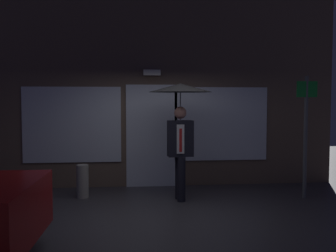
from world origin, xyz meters
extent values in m
plane|color=#38353A|center=(0.00, 0.00, 0.00)|extent=(18.00, 18.00, 0.00)
cube|color=brown|center=(0.00, 2.35, 2.18)|extent=(8.09, 0.30, 4.37)
cube|color=white|center=(0.00, 2.18, 1.10)|extent=(1.10, 0.04, 2.20)
cube|color=white|center=(-1.68, 2.18, 1.35)|extent=(2.05, 0.04, 1.60)
cube|color=white|center=(1.52, 2.18, 1.35)|extent=(2.05, 0.04, 1.60)
cube|color=white|center=(0.00, 2.10, 2.45)|extent=(0.36, 0.16, 0.12)
cylinder|color=black|center=(0.47, 0.83, 0.41)|extent=(0.15, 0.15, 0.83)
cylinder|color=black|center=(0.45, 1.03, 0.41)|extent=(0.15, 0.15, 0.83)
cube|color=black|center=(0.46, 0.93, 1.16)|extent=(0.48, 0.28, 0.67)
cube|color=silver|center=(0.45, 0.80, 1.16)|extent=(0.14, 0.03, 0.53)
cube|color=red|center=(0.45, 0.80, 1.14)|extent=(0.05, 0.03, 0.43)
sphere|color=tan|center=(0.46, 0.93, 1.64)|extent=(0.23, 0.23, 0.23)
cylinder|color=slate|center=(0.46, 0.93, 1.68)|extent=(0.02, 0.02, 0.98)
cone|color=black|center=(0.46, 0.93, 2.09)|extent=(1.17, 1.17, 0.16)
cylinder|color=black|center=(-2.14, -0.98, 0.32)|extent=(0.65, 0.24, 0.64)
cylinder|color=#595B60|center=(2.84, 0.86, 1.16)|extent=(0.07, 0.07, 2.32)
cube|color=#198C33|center=(2.84, 0.84, 2.07)|extent=(0.40, 0.02, 0.30)
cylinder|color=#9E998E|center=(-1.38, 1.29, 0.32)|extent=(0.23, 0.23, 0.64)
camera|label=1|loc=(-0.48, -6.30, 1.86)|focal=42.24mm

